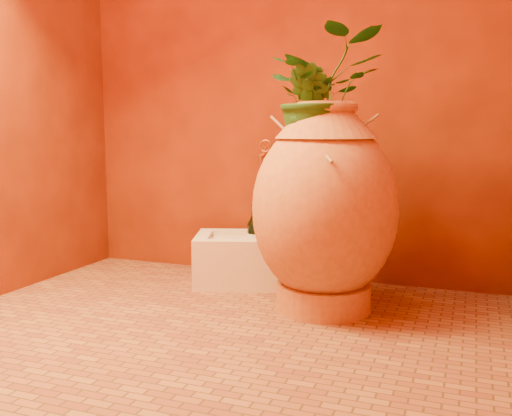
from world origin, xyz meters
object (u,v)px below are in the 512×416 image
at_px(wine_bottle_a, 260,236).
at_px(wall_tap, 265,154).
at_px(stone_basin, 249,260).
at_px(wine_bottle_b, 254,235).
at_px(amphora, 325,208).
at_px(wine_bottle_c, 255,236).

distance_m(wine_bottle_a, wall_tap, 0.47).
bearing_deg(stone_basin, wine_bottle_b, 79.03).
height_order(amphora, wall_tap, amphora).
xyz_separation_m(wine_bottle_b, wine_bottle_c, (0.02, -0.04, 0.00)).
bearing_deg(wine_bottle_a, wine_bottle_b, -156.28).
relative_size(wine_bottle_a, wall_tap, 1.76).
relative_size(wine_bottle_a, wine_bottle_c, 0.96).
bearing_deg(wall_tap, wine_bottle_c, -92.62).
xyz_separation_m(stone_basin, wine_bottle_c, (0.03, 0.02, 0.14)).
relative_size(amphora, wine_bottle_a, 3.15).
bearing_deg(stone_basin, wall_tap, 77.35).
bearing_deg(wine_bottle_a, wine_bottle_c, -106.89).
relative_size(wine_bottle_b, wine_bottle_c, 0.97).
bearing_deg(amphora, wall_tap, 135.11).
xyz_separation_m(wine_bottle_a, wall_tap, (-0.01, 0.09, 0.46)).
bearing_deg(wine_bottle_c, wine_bottle_b, 116.92).
distance_m(wine_bottle_a, wine_bottle_b, 0.04).
height_order(wine_bottle_b, wine_bottle_c, wine_bottle_c).
bearing_deg(wall_tap, wine_bottle_a, -84.09).
xyz_separation_m(amphora, wine_bottle_a, (-0.47, 0.38, -0.23)).
bearing_deg(wine_bottle_b, stone_basin, -100.97).
height_order(amphora, stone_basin, amphora).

